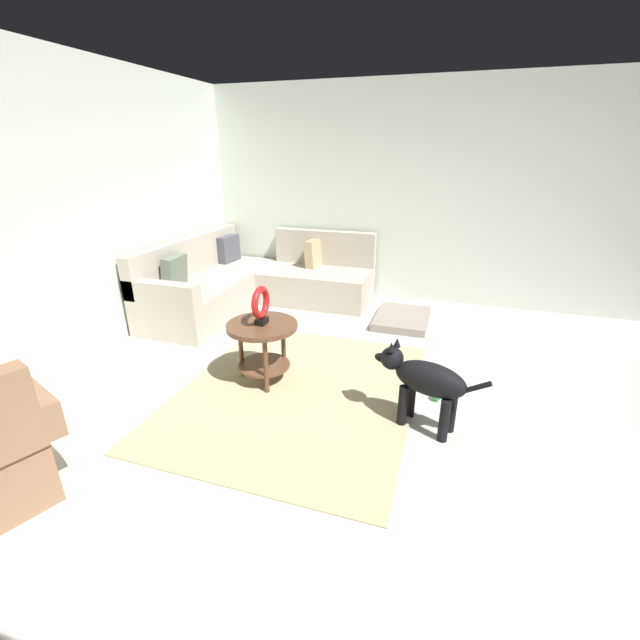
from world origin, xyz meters
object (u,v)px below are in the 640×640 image
sectional_couch (253,283)px  dog_toy_ball (436,396)px  dog_bed_mat (402,319)px  side_table (263,337)px  torus_sculpture (261,304)px  dog (424,380)px

sectional_couch → dog_toy_ball: size_ratio=30.54×
dog_bed_mat → sectional_couch: bearing=89.6°
sectional_couch → dog_bed_mat: 1.95m
dog_bed_mat → dog_toy_ball: (-1.60, -0.50, -0.01)m
side_table → torus_sculpture: torus_sculpture is taller
side_table → dog_bed_mat: bearing=-29.1°
sectional_couch → dog_toy_ball: 2.93m
side_table → torus_sculpture: bearing=180.0°
side_table → dog_toy_ball: bearing=-84.9°
side_table → dog_bed_mat: (1.74, -0.97, -0.37)m
dog_bed_mat → dog_toy_ball: bearing=-162.8°
torus_sculpture → dog_bed_mat: torus_sculpture is taller
dog_bed_mat → dog_toy_ball: 1.68m
dog_bed_mat → torus_sculpture: bearing=150.9°
side_table → torus_sculpture: (-0.00, 0.00, 0.29)m
dog_toy_ball → dog: bearing=165.8°
torus_sculpture → dog_toy_ball: 1.62m
torus_sculpture → dog_toy_ball: size_ratio=4.42×
dog → dog_toy_ball: (0.38, -0.10, -0.34)m
dog → dog_toy_ball: dog is taller
sectional_couch → torus_sculpture: 2.04m
torus_sculpture → dog: (-0.25, -1.37, -0.33)m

